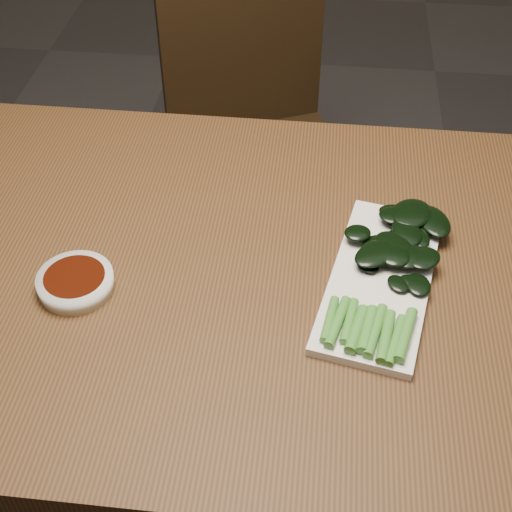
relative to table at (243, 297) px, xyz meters
name	(u,v)px	position (x,y,z in m)	size (l,w,h in m)	color
ground	(247,504)	(0.00, 0.00, -0.68)	(6.00, 6.00, 0.00)	#2F2C2C
table	(243,297)	(0.00, 0.00, 0.00)	(1.40, 0.80, 0.75)	#492D14
chair_far	(256,133)	(-0.06, 0.74, -0.19)	(0.54, 0.54, 0.89)	black
sauce_bowl	(76,282)	(-0.23, -0.08, 0.08)	(0.11, 0.11, 0.03)	silver
serving_plate	(380,280)	(0.21, -0.02, 0.08)	(0.20, 0.35, 0.01)	silver
gai_lan	(395,258)	(0.23, 0.01, 0.10)	(0.20, 0.34, 0.03)	#468D30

